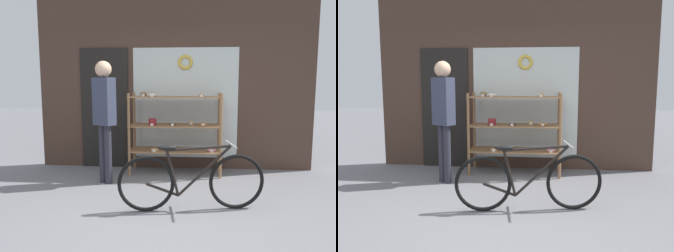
# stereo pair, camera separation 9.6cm
# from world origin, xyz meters

# --- Properties ---
(ground_plane) EXTENTS (30.00, 30.00, 0.00)m
(ground_plane) POSITION_xyz_m (0.00, 0.00, 0.00)
(ground_plane) COLOR slate
(storefront_facade) EXTENTS (4.77, 0.13, 3.79)m
(storefront_facade) POSITION_xyz_m (-0.03, 2.36, 1.84)
(storefront_facade) COLOR #473328
(storefront_facade) RESTS_ON ground_plane
(display_case) EXTENTS (1.50, 0.52, 1.36)m
(display_case) POSITION_xyz_m (0.04, 1.96, 0.81)
(display_case) COLOR #8E6642
(display_case) RESTS_ON ground_plane
(bicycle) EXTENTS (1.73, 0.47, 0.80)m
(bicycle) POSITION_xyz_m (0.34, 0.39, 0.36)
(bicycle) COLOR black
(bicycle) RESTS_ON ground_plane
(pedestrian) EXTENTS (0.37, 0.32, 1.82)m
(pedestrian) POSITION_xyz_m (-0.96, 1.36, 1.09)
(pedestrian) COLOR #282833
(pedestrian) RESTS_ON ground_plane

